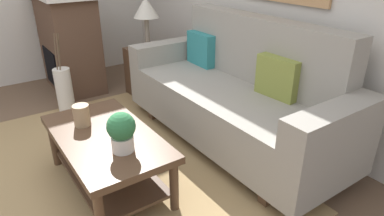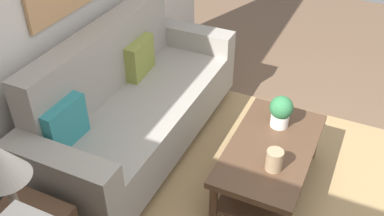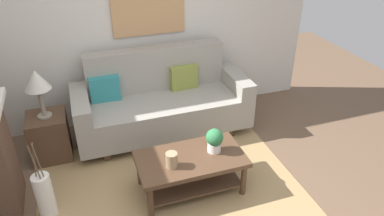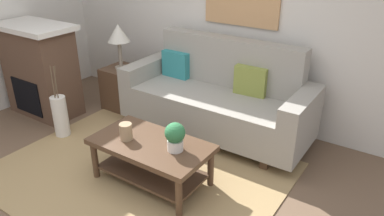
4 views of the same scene
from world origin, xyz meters
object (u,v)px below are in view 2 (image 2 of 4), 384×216
object	(u,v)px
couch	(134,105)
tabletop_vase	(274,160)
table_lamp	(1,165)
coffee_table	(270,158)
throw_pillow_olive	(139,58)
potted_plant_tabletop	(281,111)
throw_pillow_teal	(64,123)

from	to	relation	value
couch	tabletop_vase	xyz separation A→B (m)	(-0.23, -1.26, 0.08)
tabletop_vase	table_lamp	xyz separation A→B (m)	(-1.16, 1.16, 0.49)
coffee_table	tabletop_vase	world-z (taller)	tabletop_vase
throw_pillow_olive	potted_plant_tabletop	xyz separation A→B (m)	(-0.08, -1.29, -0.11)
coffee_table	potted_plant_tabletop	size ratio (longest dim) A/B	4.20
throw_pillow_olive	table_lamp	xyz separation A→B (m)	(-1.73, -0.23, 0.31)
throw_pillow_teal	potted_plant_tabletop	bearing A→B (deg)	-54.30
throw_pillow_teal	table_lamp	distance (m)	0.81
tabletop_vase	table_lamp	world-z (taller)	table_lamp
couch	coffee_table	size ratio (longest dim) A/B	1.98
tabletop_vase	table_lamp	bearing A→B (deg)	134.99
potted_plant_tabletop	coffee_table	bearing A→B (deg)	-175.80
throw_pillow_teal	coffee_table	size ratio (longest dim) A/B	0.33
coffee_table	potted_plant_tabletop	bearing A→B (deg)	4.20
couch	potted_plant_tabletop	size ratio (longest dim) A/B	8.30
throw_pillow_teal	coffee_table	xyz separation A→B (m)	(0.66, -1.31, -0.37)
throw_pillow_olive	coffee_table	distance (m)	1.40
couch	table_lamp	bearing A→B (deg)	-175.63
potted_plant_tabletop	couch	bearing A→B (deg)	102.26
couch	tabletop_vase	size ratio (longest dim) A/B	13.96
table_lamp	tabletop_vase	bearing A→B (deg)	-45.01
throw_pillow_olive	coffee_table	world-z (taller)	throw_pillow_olive
throw_pillow_teal	potted_plant_tabletop	world-z (taller)	throw_pillow_teal
couch	table_lamp	distance (m)	1.50
couch	throw_pillow_teal	bearing A→B (deg)	169.42
throw_pillow_teal	tabletop_vase	bearing A→B (deg)	-72.30
throw_pillow_olive	table_lamp	size ratio (longest dim) A/B	0.63
throw_pillow_olive	potted_plant_tabletop	size ratio (longest dim) A/B	1.37
coffee_table	potted_plant_tabletop	xyz separation A→B (m)	(0.26, 0.02, 0.26)
tabletop_vase	table_lamp	distance (m)	1.71
coffee_table	tabletop_vase	size ratio (longest dim) A/B	7.06
table_lamp	potted_plant_tabletop	bearing A→B (deg)	-32.85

